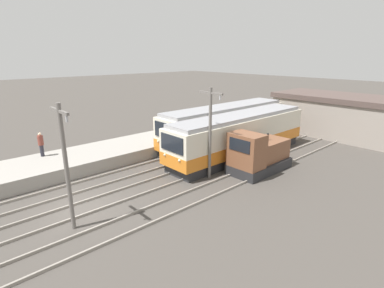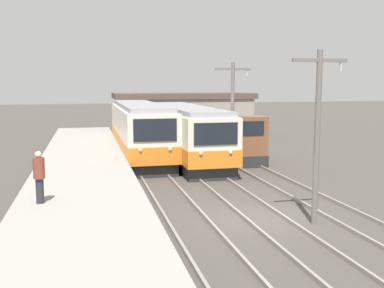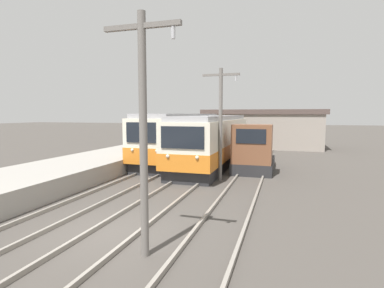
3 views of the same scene
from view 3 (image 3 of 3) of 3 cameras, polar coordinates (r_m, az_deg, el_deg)
ground_plane at (r=9.90m, az=-15.23°, el=-15.87°), size 200.00×200.00×0.00m
track_left at (r=11.42m, az=-26.61°, el=-12.96°), size 1.54×60.00×0.14m
track_center at (r=9.77m, az=-14.22°, el=-15.69°), size 1.54×60.00×0.14m
track_right at (r=8.69m, az=3.85°, el=-18.31°), size 1.54×60.00×0.14m
commuter_train_left at (r=23.59m, az=-1.65°, el=1.05°), size 2.84×13.84×3.63m
commuter_train_center at (r=21.50m, az=4.23°, el=0.42°), size 2.84×14.06×3.49m
shunting_locomotive at (r=19.43m, az=11.75°, el=-1.50°), size 2.40×4.81×3.00m
catenary_mast_near at (r=7.44m, az=-9.22°, el=3.47°), size 2.00×0.20×6.04m
catenary_mast_mid at (r=16.21m, az=5.49°, el=4.70°), size 2.00×0.20×6.04m
station_building at (r=33.84m, az=13.35°, el=2.95°), size 12.60×6.30×4.08m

